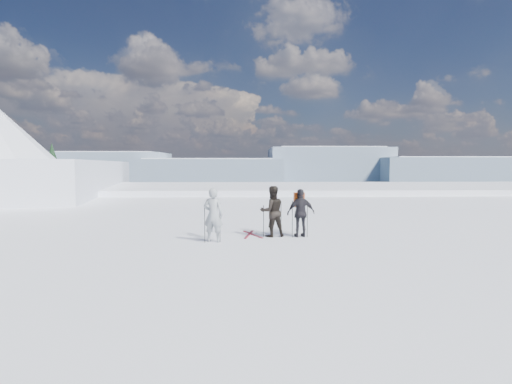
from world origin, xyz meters
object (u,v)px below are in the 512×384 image
skier_dark (272,211)px  skis_loose (251,234)px  skier_pack (301,213)px  skier_grey (213,215)px

skier_dark → skis_loose: bearing=-41.6°
skier_pack → skier_dark: bearing=-12.6°
skier_dark → skier_pack: 1.06m
skis_loose → skier_dark: bearing=-27.6°
skier_grey → skier_dark: size_ratio=1.00×
skier_dark → skier_pack: bearing=161.7°
skier_grey → skier_pack: size_ratio=1.06×
skier_dark → skier_pack: size_ratio=1.06×
skier_dark → skis_loose: 1.28m
skier_pack → skis_loose: skier_pack is taller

